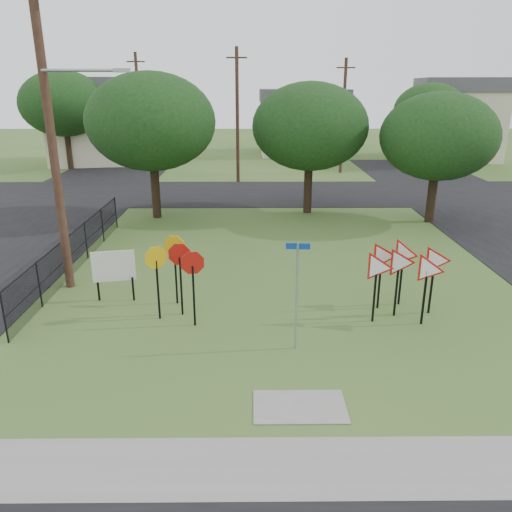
{
  "coord_description": "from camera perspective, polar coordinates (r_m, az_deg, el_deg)",
  "views": [
    {
      "loc": [
        -1.02,
        -11.51,
        6.59
      ],
      "look_at": [
        -0.9,
        3.0,
        1.6
      ],
      "focal_mm": 35.0,
      "sensor_mm": 36.0,
      "label": 1
    }
  ],
  "objects": [
    {
      "name": "house_mid",
      "position": [
        51.87,
        5.25,
        15.1
      ],
      "size": [
        8.4,
        8.4,
        6.2
      ],
      "color": "beige",
      "rests_on": "ground"
    },
    {
      "name": "street_left",
      "position": [
        25.03,
        -26.49,
        1.7
      ],
      "size": [
        8.0,
        50.0,
        0.02
      ],
      "primitive_type": "cube",
      "color": "black",
      "rests_on": "ground"
    },
    {
      "name": "street_name_sign",
      "position": [
        12.7,
        4.67,
        -3.86
      ],
      "size": [
        0.6,
        0.06,
        2.91
      ],
      "color": "#93969B",
      "rests_on": "ground"
    },
    {
      "name": "house_right",
      "position": [
        51.26,
        22.02,
        14.37
      ],
      "size": [
        8.3,
        8.3,
        7.2
      ],
      "color": "beige",
      "rests_on": "ground"
    },
    {
      "name": "ground",
      "position": [
        13.3,
        4.06,
        -10.77
      ],
      "size": [
        140.0,
        140.0,
        0.0
      ],
      "primitive_type": "plane",
      "color": "#385B22"
    },
    {
      "name": "info_board",
      "position": [
        16.39,
        -15.95,
        -1.33
      ],
      "size": [
        1.32,
        0.28,
        1.67
      ],
      "color": "black",
      "rests_on": "ground"
    },
    {
      "name": "stop_sign_cluster",
      "position": [
        14.72,
        -9.16,
        -0.7
      ],
      "size": [
        1.75,
        1.71,
        2.26
      ],
      "color": "black",
      "rests_on": "ground"
    },
    {
      "name": "street_far",
      "position": [
        32.21,
        1.35,
        7.18
      ],
      "size": [
        60.0,
        8.0,
        0.02
      ],
      "primitive_type": "cube",
      "color": "black",
      "rests_on": "ground"
    },
    {
      "name": "far_pole_a",
      "position": [
        35.58,
        -2.14,
        15.76
      ],
      "size": [
        1.4,
        0.24,
        9.0
      ],
      "color": "#492E22",
      "rests_on": "ground"
    },
    {
      "name": "fence_run",
      "position": [
        19.81,
        -19.86,
        0.77
      ],
      "size": [
        0.05,
        11.55,
        1.5
      ],
      "color": "black",
      "rests_on": "ground"
    },
    {
      "name": "tree_far_left",
      "position": [
        44.15,
        -21.17,
        15.92
      ],
      "size": [
        6.8,
        6.8,
        7.73
      ],
      "color": "#2E2114",
      "rests_on": "ground"
    },
    {
      "name": "curb_pad",
      "position": [
        11.29,
        5.02,
        -16.77
      ],
      "size": [
        2.0,
        1.2,
        0.02
      ],
      "primitive_type": "cube",
      "color": "gray",
      "rests_on": "ground"
    },
    {
      "name": "yield_sign_cluster",
      "position": [
        15.24,
        16.51,
        -0.89
      ],
      "size": [
        2.78,
        1.96,
        2.18
      ],
      "color": "black",
      "rests_on": "ground"
    },
    {
      "name": "sidewalk",
      "position": [
        9.89,
        6.05,
        -22.86
      ],
      "size": [
        30.0,
        1.6,
        0.02
      ],
      "primitive_type": "cube",
      "color": "gray",
      "rests_on": "ground"
    },
    {
      "name": "tree_far_right",
      "position": [
        46.08,
        19.26,
        15.42
      ],
      "size": [
        6.0,
        6.0,
        6.8
      ],
      "color": "#2E2114",
      "rests_on": "ground"
    },
    {
      "name": "utility_pole_main",
      "position": [
        17.23,
        -22.23,
        13.03
      ],
      "size": [
        3.55,
        0.33,
        10.0
      ],
      "color": "#492E22",
      "rests_on": "ground"
    },
    {
      "name": "far_pole_b",
      "position": [
        40.19,
        9.94,
        15.51
      ],
      "size": [
        1.4,
        0.24,
        8.5
      ],
      "color": "#492E22",
      "rests_on": "ground"
    },
    {
      "name": "tree_near_left",
      "position": [
        26.05,
        -11.9,
        14.77
      ],
      "size": [
        6.4,
        6.4,
        7.27
      ],
      "color": "#2E2114",
      "rests_on": "ground"
    },
    {
      "name": "tree_near_right",
      "position": [
        26.23,
        20.15,
        12.68
      ],
      "size": [
        5.6,
        5.6,
        6.33
      ],
      "color": "#2E2114",
      "rests_on": "ground"
    },
    {
      "name": "tree_near_mid",
      "position": [
        26.76,
        6.19,
        14.48
      ],
      "size": [
        6.0,
        6.0,
        6.8
      ],
      "color": "#2E2114",
      "rests_on": "ground"
    },
    {
      "name": "far_pole_c",
      "position": [
        42.52,
        -13.19,
        15.82
      ],
      "size": [
        1.4,
        0.24,
        9.0
      ],
      "color": "#492E22",
      "rests_on": "ground"
    },
    {
      "name": "house_left",
      "position": [
        47.42,
        -16.94,
        14.64
      ],
      "size": [
        10.58,
        8.88,
        7.2
      ],
      "color": "beige",
      "rests_on": "ground"
    }
  ]
}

